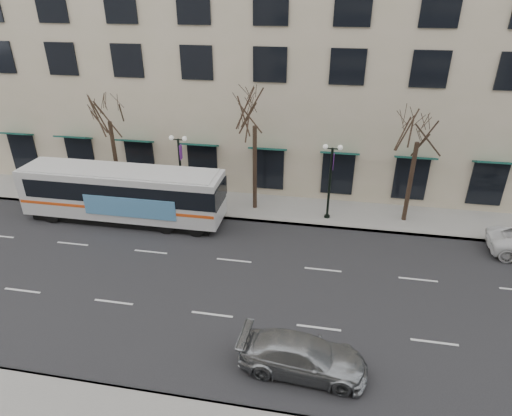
% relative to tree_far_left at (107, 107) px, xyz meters
% --- Properties ---
extents(ground, '(160.00, 160.00, 0.00)m').
position_rel_tree_far_left_xyz_m(ground, '(10.00, -8.80, -6.70)').
color(ground, black).
rests_on(ground, ground).
extents(sidewalk_far, '(80.00, 4.00, 0.15)m').
position_rel_tree_far_left_xyz_m(sidewalk_far, '(15.00, 0.20, -6.62)').
color(sidewalk_far, gray).
rests_on(sidewalk_far, ground).
extents(building_hotel, '(40.00, 20.00, 24.00)m').
position_rel_tree_far_left_xyz_m(building_hotel, '(8.00, 12.20, 5.30)').
color(building_hotel, '#BDB290').
rests_on(building_hotel, ground).
extents(tree_far_left, '(3.60, 3.60, 8.34)m').
position_rel_tree_far_left_xyz_m(tree_far_left, '(0.00, 0.00, 0.00)').
color(tree_far_left, black).
rests_on(tree_far_left, ground).
extents(tree_far_mid, '(3.60, 3.60, 8.55)m').
position_rel_tree_far_left_xyz_m(tree_far_mid, '(10.00, 0.00, 0.21)').
color(tree_far_mid, black).
rests_on(tree_far_mid, ground).
extents(tree_far_right, '(3.60, 3.60, 8.06)m').
position_rel_tree_far_left_xyz_m(tree_far_right, '(20.00, 0.00, -0.28)').
color(tree_far_right, black).
rests_on(tree_far_right, ground).
extents(lamp_post_left, '(1.22, 0.45, 5.21)m').
position_rel_tree_far_left_xyz_m(lamp_post_left, '(5.01, -0.60, -3.75)').
color(lamp_post_left, black).
rests_on(lamp_post_left, ground).
extents(lamp_post_right, '(1.22, 0.45, 5.21)m').
position_rel_tree_far_left_xyz_m(lamp_post_right, '(15.01, -0.60, -3.75)').
color(lamp_post_right, black).
rests_on(lamp_post_right, ground).
extents(city_bus, '(13.16, 2.94, 3.57)m').
position_rel_tree_far_left_xyz_m(city_bus, '(1.93, -3.00, -4.75)').
color(city_bus, silver).
rests_on(city_bus, ground).
extents(silver_car, '(5.21, 2.37, 1.48)m').
position_rel_tree_far_left_xyz_m(silver_car, '(14.46, -13.63, -5.96)').
color(silver_car, '#93969A').
rests_on(silver_car, ground).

